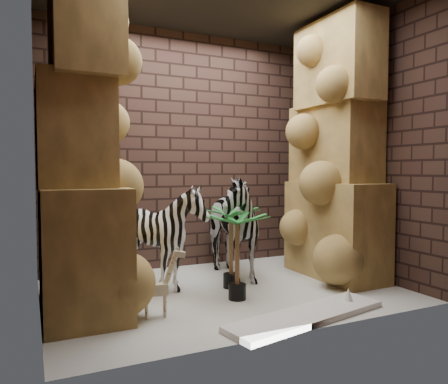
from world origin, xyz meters
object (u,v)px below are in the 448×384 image
zebra_left (161,242)px  palm_front (231,247)px  zebra_right (225,217)px  surfboard (307,316)px  giraffe_toy (155,282)px  palm_back (237,256)px

zebra_left → palm_front: 0.73m
zebra_right → surfboard: zebra_right is taller
zebra_left → palm_front: (0.70, -0.22, -0.07)m
zebra_right → giraffe_toy: zebra_right is taller
giraffe_toy → surfboard: 1.31m
giraffe_toy → palm_back: 0.87m
zebra_left → surfboard: zebra_left is taller
giraffe_toy → zebra_right: bearing=51.1°
zebra_right → palm_back: (-0.26, -0.84, -0.28)m
palm_front → surfboard: 1.19m
giraffe_toy → palm_front: 1.11m
zebra_right → zebra_left: 0.89m
palm_back → surfboard: 0.87m
zebra_right → surfboard: 1.70m
palm_back → surfboard: size_ratio=0.54×
palm_back → surfboard: bearing=-67.6°
surfboard → zebra_left: bearing=112.0°
zebra_left → zebra_right: bearing=31.0°
zebra_right → giraffe_toy: bearing=-137.3°
zebra_left → palm_front: size_ratio=1.27×
zebra_right → zebra_left: size_ratio=1.26×
zebra_right → giraffe_toy: (-1.11, -0.99, -0.39)m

